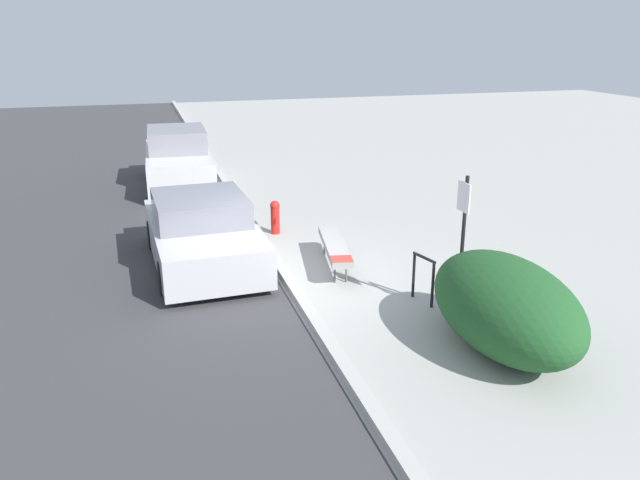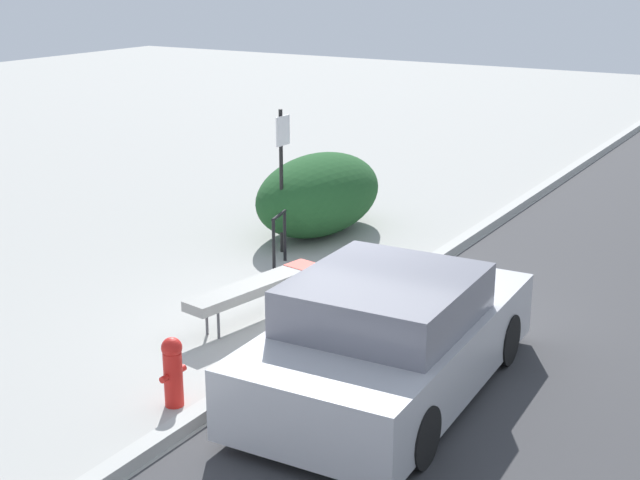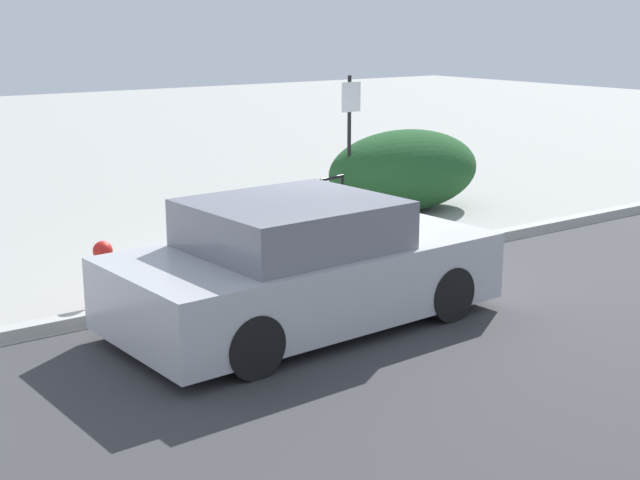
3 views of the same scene
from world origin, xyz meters
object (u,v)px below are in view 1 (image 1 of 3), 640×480
Objects in this scene: bike_rack at (423,274)px; parked_car_near at (202,233)px; bench at (335,246)px; parked_car_far at (178,161)px; sign_post at (463,233)px; fire_hydrant at (275,216)px.

parked_car_near reaches higher than bike_rack.
parked_car_near is at bearing -130.96° from bike_rack.
parked_car_far reaches higher than bench.
parked_car_far is (-7.69, -2.35, 0.29)m from bench.
bike_rack is 1.12m from sign_post.
bench is 0.53× the size of parked_car_near.
parked_car_near is (-0.96, -2.41, 0.19)m from bench.
parked_car_near is 0.91× the size of parked_car_far.
fire_hydrant is 0.17× the size of parked_car_far.
sign_post reaches higher than bench.
sign_post is 3.01× the size of fire_hydrant.
sign_post is at bearing 36.35° from bench.
bike_rack is at bearing 19.91° from fire_hydrant.
bench is 2.99m from sign_post.
parked_car_far is at bearing -162.03° from fire_hydrant.
parked_car_far is at bearing -161.15° from bike_rack.
bike_rack is 0.20× the size of parked_car_near.
parked_car_near is 6.73m from parked_car_far.
bike_rack is 10.19m from parked_car_far.
bike_rack is at bearing 20.72° from parked_car_far.
bike_rack reaches higher than bench.
parked_car_near is at bearing -101.91° from bench.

